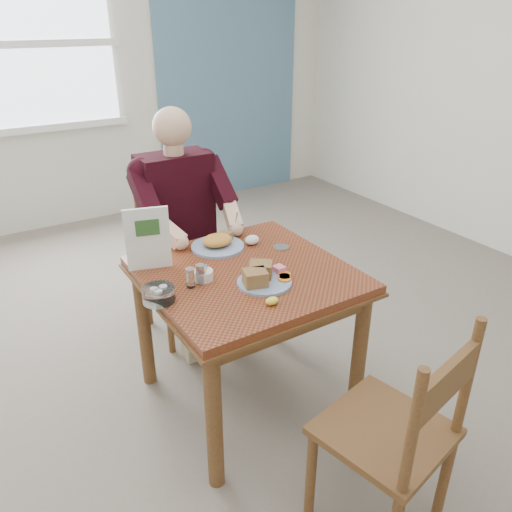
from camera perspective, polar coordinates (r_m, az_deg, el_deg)
floor at (r=2.74m, az=-1.00°, el=-15.68°), size 6.00×6.00×0.00m
wall_back at (r=4.89m, az=-20.80°, el=19.45°), size 5.50×0.00×5.50m
accent_panel at (r=5.45m, az=-3.08°, el=21.47°), size 1.60×0.02×2.80m
lemon_wedge at (r=2.05m, az=1.83°, el=-5.14°), size 0.06×0.05×0.03m
napkin at (r=2.57m, az=-0.45°, el=1.85°), size 0.08×0.07×0.05m
metal_dish at (r=2.53m, az=2.89°, el=1.00°), size 0.08×0.08×0.01m
window at (r=4.78m, az=-26.04°, el=20.90°), size 1.72×0.04×1.42m
table at (r=2.37m, az=-1.11°, el=-4.05°), size 0.92×0.92×0.75m
chair_far at (r=3.08m, az=-8.77°, el=-0.29°), size 0.42×0.42×0.95m
chair_near at (r=1.94m, az=15.74°, el=-19.15°), size 0.50×0.50×0.95m
diner at (r=2.87m, az=-8.48°, el=5.00°), size 0.53×0.56×1.39m
near_plate at (r=2.20m, az=0.69°, el=-2.41°), size 0.32×0.32×0.08m
far_plate at (r=2.54m, az=-4.37°, el=1.52°), size 0.34×0.34×0.07m
caddy at (r=2.24m, az=-6.04°, el=-2.17°), size 0.11×0.11×0.07m
shakers at (r=2.19m, az=-6.95°, el=-2.25°), size 0.10×0.05×0.09m
creamer at (r=2.10m, az=-11.06°, el=-4.31°), size 0.17×0.17×0.06m
menu at (r=2.32m, az=-12.27°, el=1.97°), size 0.20×0.07×0.30m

